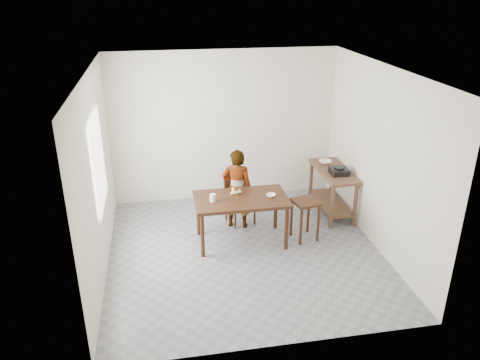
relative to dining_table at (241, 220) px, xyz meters
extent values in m
cube|color=slate|center=(0.00, -0.30, -0.40)|extent=(4.00, 4.00, 0.04)
cube|color=white|center=(0.00, -0.30, 2.35)|extent=(4.00, 4.00, 0.04)
cube|color=silver|center=(0.00, 1.72, 0.98)|extent=(4.00, 0.04, 2.70)
cube|color=silver|center=(0.00, -2.32, 0.98)|extent=(4.00, 0.04, 2.70)
cube|color=silver|center=(-2.02, -0.30, 0.98)|extent=(0.04, 4.00, 2.70)
cube|color=silver|center=(2.02, -0.30, 0.98)|extent=(0.04, 4.00, 2.70)
cube|color=white|center=(-1.97, -0.10, 1.12)|extent=(0.02, 1.10, 1.30)
imported|color=white|center=(0.02, 0.51, 0.29)|extent=(0.56, 0.45, 1.34)
cylinder|color=white|center=(-0.43, -0.04, 0.43)|extent=(0.11, 0.11, 0.11)
imported|color=white|center=(0.45, -0.04, 0.40)|extent=(0.18, 0.18, 0.04)
imported|color=white|center=(1.68, 1.01, 0.45)|extent=(0.25, 0.25, 0.05)
cube|color=black|center=(1.74, 0.52, 0.47)|extent=(0.29, 0.29, 0.10)
camera|label=1|loc=(-1.13, -6.23, 3.40)|focal=35.00mm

